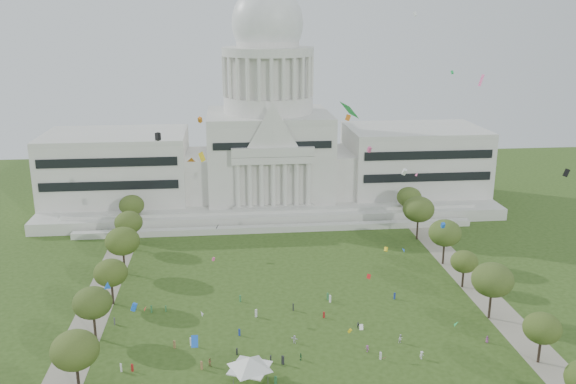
{
  "coord_description": "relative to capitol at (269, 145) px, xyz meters",
  "views": [
    {
      "loc": [
        -15.56,
        -105.18,
        67.34
      ],
      "look_at": [
        0.0,
        45.0,
        24.0
      ],
      "focal_mm": 38.0,
      "sensor_mm": 36.0,
      "label": 1
    }
  ],
  "objects": [
    {
      "name": "person_3",
      "position": [
        12.6,
        -107.88,
        -21.51
      ],
      "size": [
        1.05,
        1.11,
        1.57
      ],
      "primitive_type": "imported",
      "rotation": [
        0.0,
        0.0,
        5.4
      ],
      "color": "#994C8C",
      "rests_on": "ground"
    },
    {
      "name": "event_tent",
      "position": [
        -12.26,
        -116.18,
        -18.11
      ],
      "size": [
        12.72,
        12.72,
        5.4
      ],
      "color": "#4C4C4C",
      "rests_on": "ground"
    },
    {
      "name": "distant_crowd",
      "position": [
        -13.13,
        -98.46,
        -21.42
      ],
      "size": [
        67.45,
        36.62,
        1.93
      ],
      "color": "olive",
      "rests_on": "ground"
    },
    {
      "name": "row_tree_l_5",
      "position": [
        -45.22,
        -42.58,
        -13.88
      ],
      "size": [
        8.33,
        8.33,
        11.85
      ],
      "color": "black",
      "rests_on": "ground"
    },
    {
      "name": "row_tree_r_4",
      "position": [
        44.76,
        -63.55,
        -13.01
      ],
      "size": [
        9.19,
        9.19,
        13.06
      ],
      "color": "black",
      "rests_on": "ground"
    },
    {
      "name": "row_tree_l_3",
      "position": [
        -44.09,
        -79.67,
        -14.09
      ],
      "size": [
        8.12,
        8.12,
        11.55
      ],
      "color": "black",
      "rests_on": "ground"
    },
    {
      "name": "ground",
      "position": [
        0.0,
        -113.59,
        -22.3
      ],
      "size": [
        400.0,
        400.0,
        0.0
      ],
      "primitive_type": "plane",
      "color": "#2E4917",
      "rests_on": "ground"
    },
    {
      "name": "person_0",
      "position": [
        39.11,
        -106.81,
        -21.5
      ],
      "size": [
        0.92,
        0.86,
        1.58
      ],
      "primitive_type": "imported",
      "rotation": [
        0.0,
        0.0,
        5.67
      ],
      "color": "#994C8C",
      "rests_on": "ground"
    },
    {
      "name": "row_tree_r_3",
      "position": [
        44.4,
        -79.1,
        -15.21
      ],
      "size": [
        7.01,
        7.01,
        9.98
      ],
      "color": "black",
      "rests_on": "ground"
    },
    {
      "name": "row_tree_r_1",
      "position": [
        46.22,
        -115.34,
        -14.64
      ],
      "size": [
        7.58,
        7.58,
        10.78
      ],
      "color": "black",
      "rests_on": "ground"
    },
    {
      "name": "row_tree_l_4",
      "position": [
        -44.08,
        -61.17,
        -12.9
      ],
      "size": [
        9.29,
        9.29,
        13.21
      ],
      "color": "black",
      "rests_on": "ground"
    },
    {
      "name": "row_tree_l_1",
      "position": [
        -44.07,
        -116.55,
        -13.34
      ],
      "size": [
        8.86,
        8.86,
        12.59
      ],
      "color": "black",
      "rests_on": "ground"
    },
    {
      "name": "person_5",
      "position": [
        -2.16,
        -102.67,
        -21.39
      ],
      "size": [
        1.77,
        1.44,
        1.81
      ],
      "primitive_type": "imported",
      "rotation": [
        0.0,
        0.0,
        2.59
      ],
      "color": "silver",
      "rests_on": "ground"
    },
    {
      "name": "path_right",
      "position": [
        48.0,
        -83.59,
        -22.28
      ],
      "size": [
        8.0,
        160.0,
        0.04
      ],
      "primitive_type": "cube",
      "color": "gray",
      "rests_on": "ground"
    },
    {
      "name": "row_tree_l_2",
      "position": [
        -45.04,
        -96.29,
        -13.79
      ],
      "size": [
        8.42,
        8.42,
        11.97
      ],
      "color": "black",
      "rests_on": "ground"
    },
    {
      "name": "person_10",
      "position": [
        12.83,
        -97.82,
        -21.5
      ],
      "size": [
        0.83,
        1.06,
        1.6
      ],
      "primitive_type": "imported",
      "rotation": [
        0.0,
        0.0,
        1.97
      ],
      "color": "#4C4C51",
      "rests_on": "ground"
    },
    {
      "name": "capitol",
      "position": [
        0.0,
        0.0,
        0.0
      ],
      "size": [
        160.0,
        64.5,
        91.3
      ],
      "color": "beige",
      "rests_on": "ground"
    },
    {
      "name": "row_tree_r_6",
      "position": [
        45.96,
        -25.46,
        -13.79
      ],
      "size": [
        8.42,
        8.42,
        11.97
      ],
      "color": "black",
      "rests_on": "ground"
    },
    {
      "name": "person_9",
      "position": [
        23.05,
        -111.76,
        -21.39
      ],
      "size": [
        1.32,
        1.12,
        1.82
      ],
      "primitive_type": "imported",
      "rotation": [
        0.0,
        0.0,
        0.53
      ],
      "color": "silver",
      "rests_on": "ground"
    },
    {
      "name": "row_tree_l_6",
      "position": [
        -46.87,
        -24.45,
        -14.02
      ],
      "size": [
        8.19,
        8.19,
        11.64
      ],
      "color": "black",
      "rests_on": "ground"
    },
    {
      "name": "row_tree_r_2",
      "position": [
        44.17,
        -96.15,
        -12.64
      ],
      "size": [
        9.55,
        9.55,
        13.58
      ],
      "color": "black",
      "rests_on": "ground"
    },
    {
      "name": "person_2",
      "position": [
        20.56,
        -105.03,
        -21.31
      ],
      "size": [
        1.13,
        1.0,
        1.98
      ],
      "primitive_type": "imported",
      "rotation": [
        0.0,
        0.0,
        0.53
      ],
      "color": "silver",
      "rests_on": "ground"
    },
    {
      "name": "person_8",
      "position": [
        -20.05,
        -109.85,
        -21.45
      ],
      "size": [
        0.97,
        0.87,
        1.69
      ],
      "primitive_type": "imported",
      "rotation": [
        0.0,
        0.0,
        2.57
      ],
      "color": "olive",
      "rests_on": "ground"
    },
    {
      "name": "kite_swarm",
      "position": [
        -1.89,
        -108.33,
        10.43
      ],
      "size": [
        79.95,
        101.91,
        64.92
      ],
      "color": "green",
      "rests_on": "ground"
    },
    {
      "name": "person_4",
      "position": [
        -1.63,
        -109.57,
        -21.5
      ],
      "size": [
        0.6,
        0.98,
        1.59
      ],
      "primitive_type": "imported",
      "rotation": [
        0.0,
        0.0,
        4.81
      ],
      "color": "#33723F",
      "rests_on": "ground"
    },
    {
      "name": "row_tree_r_5",
      "position": [
        43.49,
        -43.4,
        -12.37
      ],
      "size": [
        9.82,
        9.82,
        13.96
      ],
      "color": "black",
      "rests_on": "ground"
    },
    {
      "name": "path_left",
      "position": [
        -48.0,
        -83.59,
        -22.28
      ],
      "size": [
        8.0,
        160.0,
        0.04
      ],
      "primitive_type": "cube",
      "color": "gray",
      "rests_on": "ground"
    }
  ]
}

